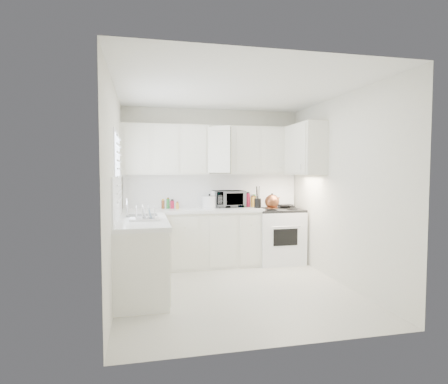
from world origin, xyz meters
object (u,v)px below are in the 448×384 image
object	(u,v)px
rice_cooker	(210,201)
utensil_crock	(258,197)
tea_kettle	(272,201)
stove	(279,228)
dish_rack	(145,212)
microwave	(229,197)

from	to	relation	value
rice_cooker	utensil_crock	world-z (taller)	utensil_crock
tea_kettle	utensil_crock	bearing A→B (deg)	142.56
stove	dish_rack	world-z (taller)	stove
rice_cooker	dish_rack	size ratio (longest dim) A/B	0.63
stove	rice_cooker	xyz separation A→B (m)	(-1.18, 0.08, 0.48)
utensil_crock	dish_rack	world-z (taller)	utensil_crock
rice_cooker	utensil_crock	bearing A→B (deg)	-13.45
utensil_crock	dish_rack	size ratio (longest dim) A/B	1.01
utensil_crock	tea_kettle	bearing A→B (deg)	-25.47
rice_cooker	dish_rack	bearing A→B (deg)	-132.72
stove	rice_cooker	distance (m)	1.27
microwave	rice_cooker	bearing A→B (deg)	-172.06
tea_kettle	stove	bearing A→B (deg)	29.67
tea_kettle	utensil_crock	distance (m)	0.25
tea_kettle	microwave	world-z (taller)	microwave
stove	microwave	bearing A→B (deg)	169.55
microwave	rice_cooker	distance (m)	0.36
stove	microwave	size ratio (longest dim) A/B	2.34
stove	microwave	xyz separation A→B (m)	(-0.83, 0.16, 0.53)
rice_cooker	microwave	bearing A→B (deg)	8.92
microwave	dish_rack	xyz separation A→B (m)	(-1.40, -1.35, -0.07)
rice_cooker	utensil_crock	size ratio (longest dim) A/B	0.62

